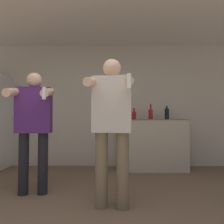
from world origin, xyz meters
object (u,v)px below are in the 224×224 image
bottle_tall_gin (167,113)px  person_woman_foreground (112,122)px  bottle_red_label (134,115)px  person_man_side (34,121)px  bottle_dark_rum (151,114)px  bottle_brown_liquor (126,114)px

bottle_tall_gin → person_woman_foreground: size_ratio=0.18×
bottle_red_label → person_man_side: size_ratio=0.16×
bottle_red_label → bottle_dark_rum: bottle_dark_rum is taller
bottle_dark_rum → person_man_side: size_ratio=0.19×
bottle_red_label → bottle_dark_rum: (0.32, -0.00, 0.02)m
bottle_tall_gin → person_woman_foreground: person_woman_foreground is taller
bottle_tall_gin → person_man_side: size_ratio=0.18×
bottle_dark_rum → bottle_red_label: bearing=180.0°
person_woman_foreground → person_man_side: person_woman_foreground is taller
bottle_red_label → bottle_brown_liquor: bottle_brown_liquor is taller
person_man_side → bottle_brown_liquor: bearing=47.9°
bottle_brown_liquor → person_man_side: size_ratio=0.16×
bottle_brown_liquor → person_woman_foreground: (-0.26, -1.83, -0.14)m
person_woman_foreground → person_man_side: 1.09m
person_woman_foreground → bottle_red_label: bearing=77.4°
bottle_tall_gin → bottle_brown_liquor: 0.78m
bottle_brown_liquor → bottle_dark_rum: bearing=-0.0°
bottle_red_label → person_man_side: (-1.42, -1.41, -0.12)m
bottle_red_label → bottle_brown_liquor: size_ratio=0.99×
person_woman_foreground → person_man_side: (-1.01, 0.42, 0.01)m
person_woman_foreground → person_man_side: bearing=157.3°
bottle_red_label → bottle_tall_gin: bottle_tall_gin is taller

